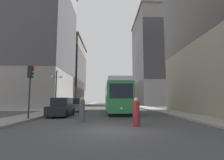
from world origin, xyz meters
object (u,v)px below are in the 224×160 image
parked_car_left_near (62,108)px  traffic_light_near_left (30,78)px  streetcar (116,96)px  lamp_post_left_near (56,84)px  pedestrian_crossing_near (82,110)px  pedestrian_crossing_far (136,113)px  parked_car_left_mid (75,105)px  transit_bus (126,98)px

parked_car_left_near → traffic_light_near_left: 4.63m
streetcar → lamp_post_left_near: 7.77m
traffic_light_near_left → lamp_post_left_near: 7.75m
pedestrian_crossing_near → traffic_light_near_left: (-4.36, 1.09, 2.53)m
pedestrian_crossing_far → parked_car_left_mid: bearing=67.2°
parked_car_left_near → pedestrian_crossing_near: (2.67, -4.60, 0.00)m
streetcar → lamp_post_left_near: (-7.53, -1.17, 1.52)m
pedestrian_crossing_far → traffic_light_near_left: (-7.99, 3.40, 2.56)m
transit_bus → parked_car_left_near: bearing=-109.6°
parked_car_left_near → lamp_post_left_near: lamp_post_left_near is taller
parked_car_left_near → pedestrian_crossing_near: 5.32m
pedestrian_crossing_far → lamp_post_left_near: size_ratio=0.33×
transit_bus → pedestrian_crossing_far: size_ratio=6.81×
transit_bus → pedestrian_crossing_far: transit_bus is taller
parked_car_left_mid → lamp_post_left_near: 4.41m
parked_car_left_mid → lamp_post_left_near: size_ratio=0.81×
transit_bus → pedestrian_crossing_far: bearing=-92.3°
pedestrian_crossing_near → streetcar: bearing=87.5°
parked_car_left_mid → pedestrian_crossing_near: bearing=-77.8°
parked_car_left_mid → traffic_light_near_left: traffic_light_near_left is taller
lamp_post_left_near → parked_car_left_mid: bearing=56.3°
parked_car_left_mid → traffic_light_near_left: 11.02m
streetcar → pedestrian_crossing_far: bearing=-88.4°
pedestrian_crossing_far → lamp_post_left_near: bearing=79.3°
parked_car_left_mid → pedestrian_crossing_near: (2.67, -11.69, 0.00)m
transit_bus → traffic_light_near_left: bearing=-110.2°
transit_bus → lamp_post_left_near: size_ratio=2.26×
parked_car_left_near → parked_car_left_mid: 7.09m
streetcar → parked_car_left_mid: (-5.63, 1.68, -1.26)m
parked_car_left_mid → pedestrian_crossing_far: parked_car_left_mid is taller
parked_car_left_near → parked_car_left_mid: size_ratio=1.11×
transit_bus → pedestrian_crossing_near: transit_bus is taller
transit_bus → lamp_post_left_near: bearing=-119.3°
pedestrian_crossing_near → traffic_light_near_left: traffic_light_near_left is taller
pedestrian_crossing_far → lamp_post_left_near: 14.11m
pedestrian_crossing_far → lamp_post_left_near: (-8.20, 11.14, 2.81)m
pedestrian_crossing_far → transit_bus: bearing=38.4°
parked_car_left_mid → pedestrian_crossing_far: 15.34m
parked_car_left_near → lamp_post_left_near: bearing=114.4°
parked_car_left_mid → pedestrian_crossing_far: (6.30, -13.99, -0.03)m
lamp_post_left_near → pedestrian_crossing_far: bearing=-53.6°
lamp_post_left_near → pedestrian_crossing_near: bearing=-62.6°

